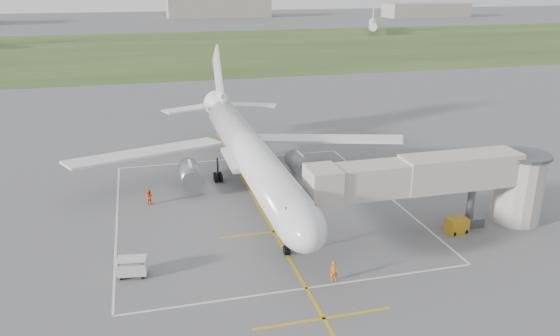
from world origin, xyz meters
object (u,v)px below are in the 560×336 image
object	(u,v)px
airliner	(249,152)
baggage_cart	(132,267)
ramp_worker_nose	(334,272)
ramp_worker_wing	(149,197)
gpu_unit	(457,226)
jet_bridge	(452,181)

from	to	relation	value
airliner	baggage_cart	world-z (taller)	airliner
ramp_worker_nose	ramp_worker_wing	xyz separation A→B (m)	(-13.12, 19.21, -0.03)
gpu_unit	baggage_cart	world-z (taller)	baggage_cart
jet_bridge	ramp_worker_wing	world-z (taller)	jet_bridge
ramp_worker_nose	jet_bridge	bearing A→B (deg)	32.29
ramp_worker_wing	airliner	bearing A→B (deg)	-143.79
airliner	gpu_unit	bearing A→B (deg)	-43.22
airliner	gpu_unit	distance (m)	22.50
airliner	jet_bridge	distance (m)	21.22
gpu_unit	ramp_worker_nose	bearing A→B (deg)	-166.20
ramp_worker_nose	ramp_worker_wing	size ratio (longest dim) A/B	1.04
baggage_cart	ramp_worker_nose	bearing A→B (deg)	-8.18
jet_bridge	ramp_worker_nose	bearing A→B (deg)	-155.66
baggage_cart	ramp_worker_wing	size ratio (longest dim) A/B	1.54
ramp_worker_nose	ramp_worker_wing	distance (m)	23.26
airliner	ramp_worker_nose	xyz separation A→B (m)	(2.35, -20.30, -3.57)
airliner	jet_bridge	size ratio (longest dim) A/B	2.00
jet_bridge	baggage_cart	xyz separation A→B (m)	(-28.31, -1.32, -3.95)
jet_bridge	baggage_cart	world-z (taller)	jet_bridge
airliner	ramp_worker_wing	world-z (taller)	airliner
jet_bridge	ramp_worker_nose	xyz separation A→B (m)	(-13.37, -6.05, -3.92)
airliner	baggage_cart	bearing A→B (deg)	-128.95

